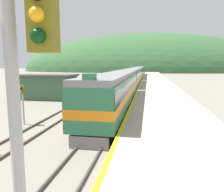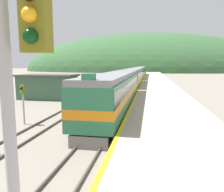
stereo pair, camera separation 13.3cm
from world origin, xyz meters
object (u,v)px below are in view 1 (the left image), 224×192
express_train_lead_car (116,90)px  signal_mast_main (12,80)px  carriage_fourth (140,71)px  signal_post_siding (22,96)px  carriage_second (132,78)px  carriage_third (137,74)px

express_train_lead_car → signal_mast_main: (1.19, -19.09, 2.42)m
carriage_fourth → signal_post_siding: carriage_fourth is taller
carriage_second → signal_mast_main: size_ratio=2.76×
carriage_second → carriage_third: same height
signal_mast_main → signal_post_siding: 15.12m
carriage_fourth → signal_post_siding: size_ratio=5.99×
carriage_third → carriage_fourth: 20.30m
express_train_lead_car → signal_post_siding: (-6.62, -6.35, 0.17)m
carriage_fourth → signal_post_siding: bearing=-95.5°
carriage_third → carriage_fourth: (0.00, 20.30, 0.00)m
carriage_second → carriage_fourth: same height
signal_post_siding → carriage_second: bearing=76.7°
carriage_fourth → signal_post_siding: (-6.62, -68.71, 0.18)m
carriage_second → carriage_third: (0.00, 20.30, 0.00)m
signal_mast_main → carriage_third: bearing=91.1°
carriage_fourth → signal_mast_main: 81.50m
express_train_lead_car → carriage_third: (0.00, 42.06, -0.01)m
carriage_third → signal_post_siding: carriage_third is taller
express_train_lead_car → carriage_fourth: bearing=90.0°
signal_mast_main → carriage_fourth: bearing=90.8°
carriage_second → carriage_third: bearing=90.0°
carriage_fourth → signal_mast_main: signal_mast_main is taller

